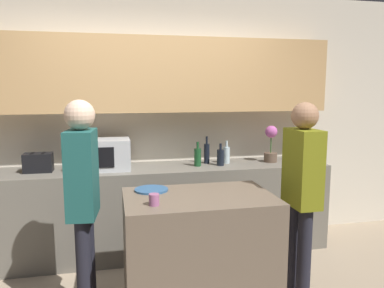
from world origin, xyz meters
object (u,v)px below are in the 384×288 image
person_center (83,192)px  potted_plant (271,144)px  toaster (38,163)px  plate_on_island (151,190)px  bottle_2 (220,157)px  microwave (103,154)px  person_left (302,185)px  bottle_0 (198,157)px  cup_0 (154,200)px  bottle_3 (226,155)px  bottle_1 (207,153)px

person_center → potted_plant: bearing=124.0°
toaster → plate_on_island: (0.98, -0.90, -0.08)m
bottle_2 → microwave: bearing=176.6°
microwave → person_left: person_left is taller
bottle_0 → cup_0: size_ratio=3.17×
person_left → plate_on_island: bearing=79.7°
bottle_0 → cup_0: (-0.58, -1.22, -0.06)m
toaster → potted_plant: 2.37m
potted_plant → bottle_3: size_ratio=1.64×
toaster → bottle_1: bottle_1 is taller
cup_0 → person_left: size_ratio=0.05×
bottle_0 → bottle_3: 0.34m
microwave → person_left: size_ratio=0.33×
person_left → potted_plant: bearing=-11.7°
toaster → cup_0: (0.96, -1.27, -0.05)m
microwave → bottle_3: (1.28, 0.03, -0.06)m
potted_plant → cup_0: potted_plant is taller
toaster → bottle_2: (1.78, -0.07, -0.00)m
toaster → person_center: (0.48, -1.03, -0.04)m
toaster → bottle_0: bearing=-1.9°
bottle_2 → bottle_3: size_ratio=0.95×
toaster → cup_0: size_ratio=3.29×
potted_plant → bottle_0: (-0.82, -0.05, -0.10)m
person_center → toaster: bearing=-149.6°
cup_0 → person_center: (-0.48, 0.24, 0.01)m
microwave → person_center: bearing=-96.8°
bottle_1 → bottle_3: 0.21m
cup_0 → bottle_0: bearing=64.4°
bottle_0 → person_center: person_center is taller
bottle_2 → person_center: size_ratio=0.14×
toaster → bottle_2: bearing=-2.3°
microwave → cup_0: bearing=-74.2°
person_left → person_center: size_ratio=0.98×
toaster → plate_on_island: size_ratio=1.00×
potted_plant → bottle_0: size_ratio=1.58×
potted_plant → bottle_1: bearing=174.0°
toaster → potted_plant: (2.37, -0.00, 0.11)m
bottle_0 → person_center: size_ratio=0.16×
bottle_0 → cup_0: bearing=-115.6°
bottle_2 → plate_on_island: (-0.80, -0.83, -0.08)m
plate_on_island → person_left: (1.16, -0.20, 0.03)m
toaster → person_center: person_center is taller
potted_plant → microwave: bearing=-179.9°
toaster → bottle_1: 1.67m
bottle_0 → person_left: 1.21m
potted_plant → bottle_2: 0.60m
bottle_1 → person_left: person_left is taller
plate_on_island → person_left: person_left is taller
bottle_0 → plate_on_island: bearing=-123.6°
bottle_2 → cup_0: bearing=-124.4°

